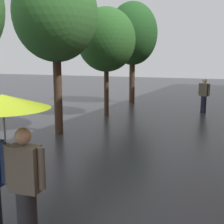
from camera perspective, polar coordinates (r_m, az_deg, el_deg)
street_tree_1 at (r=9.99m, az=-11.02°, el=18.27°), size 2.73×2.73×5.48m
street_tree_2 at (r=13.03m, az=-1.13°, el=13.91°), size 2.55×2.55×4.74m
street_tree_3 at (r=17.10m, az=4.05°, el=14.98°), size 2.81×2.81×5.73m
couple_under_umbrella at (r=4.00m, az=-20.23°, el=-5.91°), size 1.20×1.20×2.04m
pedestrian_walking_midground at (r=14.50m, az=17.55°, el=3.11°), size 0.54×0.37×1.63m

